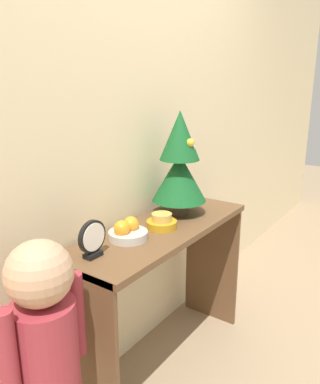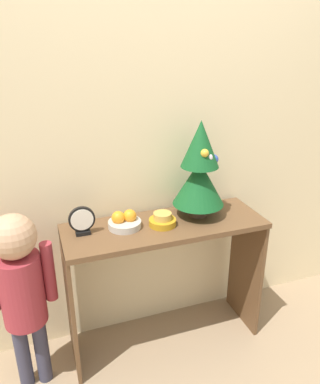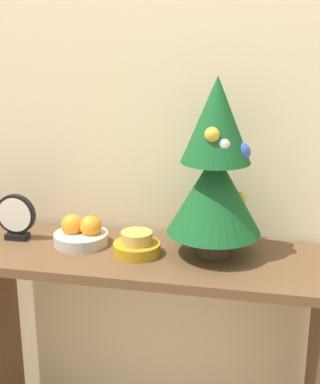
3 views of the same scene
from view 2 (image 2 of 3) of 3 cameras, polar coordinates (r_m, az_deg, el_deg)
ground_plane at (r=2.38m, az=2.42°, el=-24.20°), size 12.00×12.00×0.00m
back_wall at (r=2.09m, az=-1.45°, el=9.26°), size 7.00×0.05×2.50m
console_table at (r=2.13m, az=0.74°, el=-9.48°), size 1.11×0.39×0.79m
mini_tree at (r=2.04m, az=6.05°, el=3.33°), size 0.29×0.29×0.54m
fruit_bowl at (r=2.00m, az=-5.44°, el=-4.46°), size 0.18×0.18×0.09m
singing_bowl at (r=2.01m, az=0.38°, el=-4.33°), size 0.15×0.15×0.07m
desk_clock at (r=1.94m, az=-11.80°, el=-4.36°), size 0.13×0.04×0.15m
child_figure at (r=1.97m, az=-20.46°, el=-12.85°), size 0.33×0.21×1.00m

